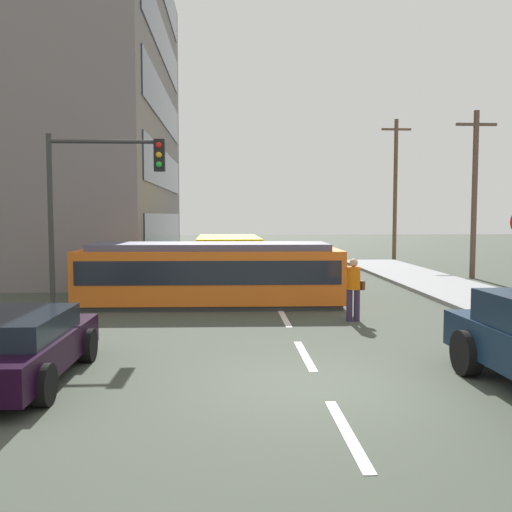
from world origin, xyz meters
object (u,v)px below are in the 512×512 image
parked_sedan_far (160,259)px  utility_pole_far (395,188)px  traffic_light_mast (97,190)px  streetcar_tram (211,273)px  utility_pole_mid (474,191)px  parked_sedan_near (13,346)px  parked_sedan_mid (118,273)px  pedestrian_crossing (354,286)px  city_bus (228,256)px

parked_sedan_far → utility_pole_far: bearing=24.3°
traffic_light_mast → streetcar_tram: bearing=38.9°
traffic_light_mast → utility_pole_mid: (14.30, 9.21, 0.37)m
parked_sedan_far → parked_sedan_near: bearing=-90.9°
streetcar_tram → parked_sedan_far: streetcar_tram is taller
parked_sedan_far → parked_sedan_mid: bearing=-97.5°
parked_sedan_mid → parked_sedan_far: 6.37m
pedestrian_crossing → city_bus: bearing=110.3°
traffic_light_mast → parked_sedan_mid: bearing=96.6°
parked_sedan_near → parked_sedan_far: 18.23m
parked_sedan_near → parked_sedan_mid: 11.93m
parked_sedan_far → traffic_light_mast: traffic_light_mast is taller
parked_sedan_near → streetcar_tram: bearing=68.8°
utility_pole_far → pedestrian_crossing: bearing=-109.6°
pedestrian_crossing → parked_sedan_near: (-6.95, -5.13, -0.32)m
parked_sedan_mid → utility_pole_far: utility_pole_far is taller
pedestrian_crossing → parked_sedan_mid: size_ratio=0.39×
streetcar_tram → utility_pole_far: 19.89m
streetcar_tram → utility_pole_far: bearing=56.8°
pedestrian_crossing → utility_pole_mid: utility_pole_mid is taller
utility_pole_mid → city_bus: bearing=-175.9°
parked_sedan_mid → traffic_light_mast: size_ratio=0.87×
city_bus → parked_sedan_far: size_ratio=1.35×
parked_sedan_near → utility_pole_mid: bearing=45.7°
pedestrian_crossing → utility_pole_mid: size_ratio=0.23×
parked_sedan_near → utility_pole_mid: 20.97m
city_bus → parked_sedan_near: size_ratio=1.32×
utility_pole_mid → pedestrian_crossing: bearing=-127.8°
city_bus → utility_pole_far: size_ratio=0.65×
city_bus → parked_sedan_far: 5.40m
city_bus → pedestrian_crossing: 9.51m
streetcar_tram → pedestrian_crossing: streetcar_tram is taller
parked_sedan_mid → utility_pole_mid: (15.03, 2.91, 3.23)m
parked_sedan_far → utility_pole_far: size_ratio=0.48×
city_bus → utility_pole_far: utility_pole_far is taller
city_bus → utility_pole_far: 14.86m
parked_sedan_mid → utility_pole_far: (14.36, 12.43, 3.84)m
pedestrian_crossing → traffic_light_mast: size_ratio=0.34×
streetcar_tram → parked_sedan_mid: size_ratio=1.88×
parked_sedan_near → parked_sedan_far: same height
parked_sedan_near → utility_pole_mid: utility_pole_mid is taller
streetcar_tram → traffic_light_mast: traffic_light_mast is taller
pedestrian_crossing → parked_sedan_far: bearing=117.0°
city_bus → traffic_light_mast: (-3.47, -8.43, 2.40)m
streetcar_tram → utility_pole_far: (10.73, 16.39, 3.46)m
city_bus → streetcar_tram: bearing=-95.3°
utility_pole_mid → parked_sedan_near: bearing=-134.3°
traffic_light_mast → utility_pole_mid: size_ratio=0.67×
utility_pole_mid → utility_pole_far: (-0.67, 9.52, 0.61)m
pedestrian_crossing → utility_pole_far: bearing=70.4°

